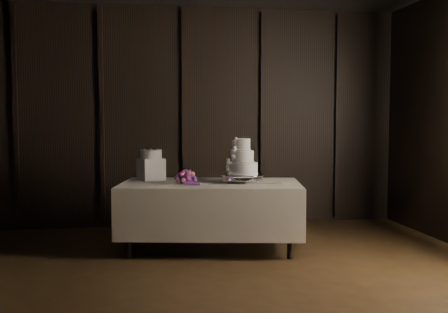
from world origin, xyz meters
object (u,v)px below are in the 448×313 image
(display_table, at_px, (211,213))
(box_pedestal, at_px, (151,169))
(cake_stand, at_px, (243,178))
(wedding_cake, at_px, (240,160))
(small_cake, at_px, (151,154))
(bouquet, at_px, (186,178))

(display_table, bearing_deg, box_pedestal, 161.79)
(box_pedestal, bearing_deg, cake_stand, -21.27)
(cake_stand, height_order, wedding_cake, wedding_cake)
(cake_stand, relative_size, wedding_cake, 1.21)
(cake_stand, relative_size, small_cake, 1.94)
(box_pedestal, bearing_deg, wedding_cake, -22.69)
(display_table, relative_size, cake_stand, 4.42)
(cake_stand, bearing_deg, wedding_cake, -150.26)
(display_table, relative_size, box_pedestal, 8.23)
(cake_stand, height_order, small_cake, small_cake)
(wedding_cake, height_order, small_cake, wedding_cake)
(small_cake, bearing_deg, bouquet, -48.58)
(bouquet, relative_size, small_cake, 1.57)
(display_table, height_order, cake_stand, cake_stand)
(bouquet, distance_m, box_pedestal, 0.57)
(cake_stand, relative_size, box_pedestal, 1.86)
(bouquet, bearing_deg, small_cake, 131.42)
(wedding_cake, height_order, bouquet, wedding_cake)
(display_table, height_order, bouquet, bouquet)
(wedding_cake, relative_size, small_cake, 1.61)
(box_pedestal, xyz_separation_m, small_cake, (0.00, 0.00, 0.17))
(wedding_cake, xyz_separation_m, box_pedestal, (-0.98, 0.41, -0.12))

